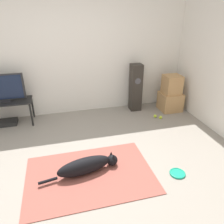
{
  "coord_description": "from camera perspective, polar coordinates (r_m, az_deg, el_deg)",
  "views": [
    {
      "loc": [
        -0.2,
        -2.45,
        2.1
      ],
      "look_at": [
        0.68,
        0.9,
        0.45
      ],
      "focal_mm": 35.0,
      "sensor_mm": 36.0,
      "label": 1
    }
  ],
  "objects": [
    {
      "name": "ground_plane",
      "position": [
        3.23,
        -7.86,
        -15.32
      ],
      "size": [
        12.0,
        12.0,
        0.0
      ],
      "primitive_type": "plane",
      "color": "gray"
    },
    {
      "name": "game_console",
      "position": [
        4.84,
        -25.55,
        -2.46
      ],
      "size": [
        0.36,
        0.28,
        0.07
      ],
      "color": "black",
      "rests_on": "ground_plane"
    },
    {
      "name": "area_rug",
      "position": [
        3.18,
        -5.75,
        -15.94
      ],
      "size": [
        1.74,
        1.18,
        0.01
      ],
      "color": "#934C42",
      "rests_on": "ground_plane"
    },
    {
      "name": "tv_stand",
      "position": [
        4.69,
        -26.58,
        1.77
      ],
      "size": [
        1.06,
        0.45,
        0.49
      ],
      "color": "black",
      "rests_on": "ground_plane"
    },
    {
      "name": "cardboard_box_lower",
      "position": [
        5.09,
        14.94,
        2.69
      ],
      "size": [
        0.45,
        0.43,
        0.4
      ],
      "color": "tan",
      "rests_on": "ground_plane"
    },
    {
      "name": "tennis_ball_by_boxes",
      "position": [
        4.71,
        11.21,
        -1.05
      ],
      "size": [
        0.07,
        0.07,
        0.07
      ],
      "color": "#C6E033",
      "rests_on": "ground_plane"
    },
    {
      "name": "cardboard_box_upper",
      "position": [
        4.96,
        15.4,
        6.97
      ],
      "size": [
        0.36,
        0.34,
        0.4
      ],
      "color": "tan",
      "rests_on": "cardboard_box_lower"
    },
    {
      "name": "wall_back",
      "position": [
        4.63,
        -12.36,
        14.66
      ],
      "size": [
        8.0,
        0.06,
        2.55
      ],
      "color": "silver",
      "rests_on": "ground_plane"
    },
    {
      "name": "floor_speaker",
      "position": [
        4.86,
        6.19,
        6.36
      ],
      "size": [
        0.24,
        0.24,
        1.04
      ],
      "color": "#2D2823",
      "rests_on": "ground_plane"
    },
    {
      "name": "tennis_ball_near_speaker",
      "position": [
        4.68,
        12.57,
        -1.39
      ],
      "size": [
        0.07,
        0.07,
        0.07
      ],
      "color": "#C6E033",
      "rests_on": "ground_plane"
    },
    {
      "name": "frisbee",
      "position": [
        3.3,
        16.73,
        -15.09
      ],
      "size": [
        0.22,
        0.22,
        0.03
      ],
      "color": "#199E7A",
      "rests_on": "ground_plane"
    },
    {
      "name": "dog",
      "position": [
        3.13,
        -6.54,
        -13.72
      ],
      "size": [
        1.12,
        0.34,
        0.24
      ],
      "color": "black",
      "rests_on": "area_rug"
    }
  ]
}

